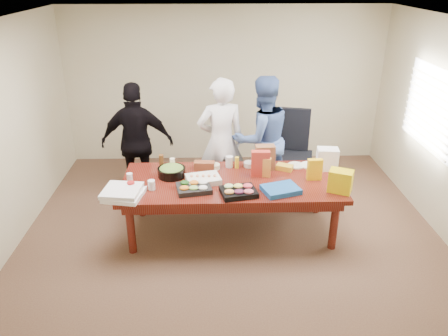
{
  "coord_description": "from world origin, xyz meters",
  "views": [
    {
      "loc": [
        -0.27,
        -5.01,
        3.23
      ],
      "look_at": [
        -0.09,
        0.1,
        0.88
      ],
      "focal_mm": 35.0,
      "sensor_mm": 36.0,
      "label": 1
    }
  ],
  "objects_px": {
    "conference_table": "(231,206)",
    "person_center": "(221,142)",
    "person_right": "(262,139)",
    "salad_bowl": "(172,172)",
    "office_chair": "(294,155)",
    "sheet_cake": "(203,179)"
  },
  "relations": [
    {
      "from": "conference_table",
      "to": "person_center",
      "type": "height_order",
      "value": "person_center"
    },
    {
      "from": "conference_table",
      "to": "person_center",
      "type": "relative_size",
      "value": 1.49
    },
    {
      "from": "conference_table",
      "to": "sheet_cake",
      "type": "distance_m",
      "value": 0.55
    },
    {
      "from": "person_center",
      "to": "sheet_cake",
      "type": "height_order",
      "value": "person_center"
    },
    {
      "from": "conference_table",
      "to": "office_chair",
      "type": "xyz_separation_m",
      "value": [
        1.03,
        1.14,
        0.24
      ]
    },
    {
      "from": "person_center",
      "to": "salad_bowl",
      "type": "bearing_deg",
      "value": 37.49
    },
    {
      "from": "conference_table",
      "to": "salad_bowl",
      "type": "height_order",
      "value": "salad_bowl"
    },
    {
      "from": "sheet_cake",
      "to": "office_chair",
      "type": "bearing_deg",
      "value": 27.02
    },
    {
      "from": "conference_table",
      "to": "person_center",
      "type": "distance_m",
      "value": 1.05
    },
    {
      "from": "conference_table",
      "to": "person_right",
      "type": "xyz_separation_m",
      "value": [
        0.49,
        0.98,
        0.56
      ]
    },
    {
      "from": "salad_bowl",
      "to": "office_chair",
      "type": "bearing_deg",
      "value": 28.73
    },
    {
      "from": "person_right",
      "to": "salad_bowl",
      "type": "distance_m",
      "value": 1.52
    },
    {
      "from": "office_chair",
      "to": "person_right",
      "type": "xyz_separation_m",
      "value": [
        -0.53,
        -0.16,
        0.33
      ]
    },
    {
      "from": "person_right",
      "to": "salad_bowl",
      "type": "xyz_separation_m",
      "value": [
        -1.27,
        -0.83,
        -0.13
      ]
    },
    {
      "from": "person_center",
      "to": "person_right",
      "type": "height_order",
      "value": "person_center"
    },
    {
      "from": "office_chair",
      "to": "sheet_cake",
      "type": "bearing_deg",
      "value": -126.05
    },
    {
      "from": "person_center",
      "to": "person_right",
      "type": "distance_m",
      "value": 0.61
    },
    {
      "from": "person_center",
      "to": "person_right",
      "type": "xyz_separation_m",
      "value": [
        0.6,
        0.1,
        -0.0
      ]
    },
    {
      "from": "office_chair",
      "to": "salad_bowl",
      "type": "xyz_separation_m",
      "value": [
        -1.8,
        -0.99,
        0.2
      ]
    },
    {
      "from": "office_chair",
      "to": "person_right",
      "type": "height_order",
      "value": "person_right"
    },
    {
      "from": "conference_table",
      "to": "person_center",
      "type": "bearing_deg",
      "value": 97.17
    },
    {
      "from": "conference_table",
      "to": "person_center",
      "type": "xyz_separation_m",
      "value": [
        -0.11,
        0.88,
        0.56
      ]
    }
  ]
}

